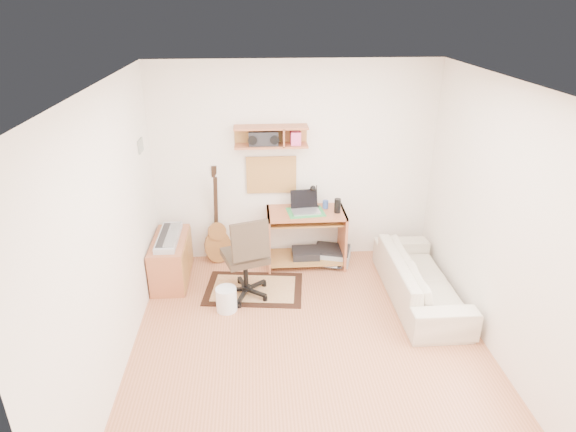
{
  "coord_description": "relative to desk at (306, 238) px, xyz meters",
  "views": [
    {
      "loc": [
        -0.5,
        -3.95,
        3.24
      ],
      "look_at": [
        -0.15,
        1.05,
        1.0
      ],
      "focal_mm": 30.45,
      "sensor_mm": 36.0,
      "label": 1
    }
  ],
  "objects": [
    {
      "name": "laptop",
      "position": [
        -0.01,
        -0.02,
        0.51
      ],
      "size": [
        0.38,
        0.38,
        0.27
      ],
      "primitive_type": null,
      "rotation": [
        0.0,
        0.0,
        0.11
      ],
      "color": "silver",
      "rests_on": "desk"
    },
    {
      "name": "ceiling",
      "position": [
        -0.13,
        -1.73,
        2.23
      ],
      "size": [
        3.6,
        4.0,
        0.01
      ],
      "primitive_type": "cube",
      "color": "white",
      "rests_on": "ground"
    },
    {
      "name": "sofa",
      "position": [
        1.25,
        -0.91,
        -0.03
      ],
      "size": [
        0.52,
        1.79,
        0.7
      ],
      "primitive_type": "imported",
      "rotation": [
        0.0,
        0.0,
        1.57
      ],
      "color": "beige",
      "rests_on": "floor"
    },
    {
      "name": "boombox",
      "position": [
        -0.52,
        0.15,
        1.3
      ],
      "size": [
        0.36,
        0.16,
        0.18
      ],
      "primitive_type": "cube",
      "color": "black",
      "rests_on": "wall_shelf"
    },
    {
      "name": "music_keyboard",
      "position": [
        -1.71,
        -0.28,
        0.21
      ],
      "size": [
        0.24,
        0.76,
        0.07
      ],
      "primitive_type": "cube",
      "color": "#B2B5BA",
      "rests_on": "cabinet"
    },
    {
      "name": "desk",
      "position": [
        0.0,
        0.0,
        0.0
      ],
      "size": [
        1.0,
        0.55,
        0.75
      ],
      "primitive_type": null,
      "color": "#B56540",
      "rests_on": "floor"
    },
    {
      "name": "speaker",
      "position": [
        0.39,
        -0.05,
        0.47
      ],
      "size": [
        0.08,
        0.08,
        0.19
      ],
      "primitive_type": "cylinder",
      "color": "black",
      "rests_on": "desk"
    },
    {
      "name": "wall_photo",
      "position": [
        -1.92,
        -0.23,
        1.34
      ],
      "size": [
        0.02,
        0.2,
        0.15
      ],
      "primitive_type": "cube",
      "color": "#4C8CBF",
      "rests_on": "left_wall"
    },
    {
      "name": "pencil_cup",
      "position": [
        0.26,
        0.1,
        0.43
      ],
      "size": [
        0.07,
        0.07,
        0.11
      ],
      "primitive_type": "cylinder",
      "color": "#2F4A8D",
      "rests_on": "desk"
    },
    {
      "name": "cork_board",
      "position": [
        -0.43,
        0.25,
        0.79
      ],
      "size": [
        0.64,
        0.03,
        0.49
      ],
      "primitive_type": "cube",
      "color": "tan",
      "rests_on": "back_wall"
    },
    {
      "name": "guitar",
      "position": [
        -1.16,
        0.13,
        0.28
      ],
      "size": [
        0.4,
        0.31,
        1.31
      ],
      "primitive_type": null,
      "rotation": [
        0.0,
        0.0,
        0.29
      ],
      "color": "#925C2D",
      "rests_on": "floor"
    },
    {
      "name": "right_wall",
      "position": [
        1.68,
        -1.73,
        0.93
      ],
      "size": [
        0.01,
        4.0,
        2.6
      ],
      "primitive_type": "cube",
      "color": "white",
      "rests_on": "ground"
    },
    {
      "name": "wall_shelf",
      "position": [
        -0.43,
        0.15,
        1.32
      ],
      "size": [
        0.9,
        0.25,
        0.26
      ],
      "primitive_type": "cube",
      "color": "#B56540",
      "rests_on": "back_wall"
    },
    {
      "name": "desk_lamp",
      "position": [
        0.14,
        0.14,
        0.53
      ],
      "size": [
        0.11,
        0.11,
        0.32
      ],
      "primitive_type": null,
      "color": "black",
      "rests_on": "desk"
    },
    {
      "name": "left_wall",
      "position": [
        -1.93,
        -1.73,
        0.93
      ],
      "size": [
        0.01,
        4.0,
        2.6
      ],
      "primitive_type": "cube",
      "color": "white",
      "rests_on": "ground"
    },
    {
      "name": "printer",
      "position": [
        0.36,
        0.04,
        -0.29
      ],
      "size": [
        0.56,
        0.49,
        0.18
      ],
      "primitive_type": "cube",
      "rotation": [
        0.0,
        0.0,
        -0.28
      ],
      "color": "#A5A8AA",
      "rests_on": "floor"
    },
    {
      "name": "back_wall",
      "position": [
        -0.13,
        0.28,
        0.93
      ],
      "size": [
        3.6,
        0.01,
        2.6
      ],
      "primitive_type": "cube",
      "color": "white",
      "rests_on": "ground"
    },
    {
      "name": "task_chair",
      "position": [
        -0.78,
        -0.71,
        0.15
      ],
      "size": [
        0.68,
        0.68,
        1.05
      ],
      "primitive_type": null,
      "rotation": [
        0.0,
        0.0,
        0.32
      ],
      "color": "#362B20",
      "rests_on": "floor"
    },
    {
      "name": "cabinet",
      "position": [
        -1.71,
        -0.28,
        -0.1
      ],
      "size": [
        0.4,
        0.9,
        0.55
      ],
      "primitive_type": "cube",
      "color": "#B56540",
      "rests_on": "floor"
    },
    {
      "name": "floor",
      "position": [
        -0.13,
        -1.73,
        -0.38
      ],
      "size": [
        3.6,
        4.0,
        0.01
      ],
      "primitive_type": "cube",
      "color": "#C47951",
      "rests_on": "ground"
    },
    {
      "name": "rug",
      "position": [
        -0.69,
        -0.6,
        -0.37
      ],
      "size": [
        1.24,
        0.9,
        0.02
      ],
      "primitive_type": "cube",
      "rotation": [
        0.0,
        0.0,
        -0.11
      ],
      "color": "beige",
      "rests_on": "floor"
    },
    {
      "name": "waste_basket",
      "position": [
        -1.0,
        -1.01,
        -0.23
      ],
      "size": [
        0.24,
        0.24,
        0.28
      ],
      "primitive_type": "cylinder",
      "rotation": [
        0.0,
        0.0,
        0.01
      ],
      "color": "white",
      "rests_on": "floor"
    }
  ]
}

